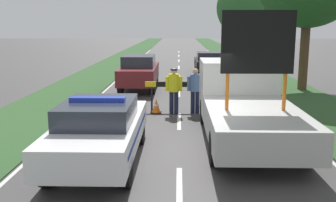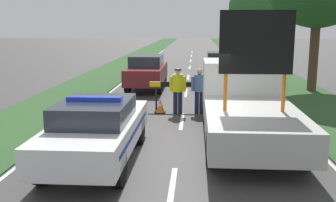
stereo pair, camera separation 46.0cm
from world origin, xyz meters
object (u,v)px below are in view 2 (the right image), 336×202
(queued_car_wagon_maroon, at_px, (147,71))
(roadside_tree_near_right, at_px, (256,7))
(traffic_cone_centre_front, at_px, (234,107))
(work_truck, at_px, (245,102))
(pedestrian_civilian, at_px, (199,87))
(police_car, at_px, (97,129))
(police_officer, at_px, (178,87))
(traffic_cone_near_truck, at_px, (107,115))
(traffic_cone_near_police, at_px, (160,106))
(road_barrier, at_px, (182,87))
(queued_car_sedan_black, at_px, (219,62))

(queued_car_wagon_maroon, distance_m, roadside_tree_near_right, 16.03)
(traffic_cone_centre_front, bearing_deg, roadside_tree_near_right, 79.78)
(work_truck, relative_size, pedestrian_civilian, 3.75)
(police_car, distance_m, roadside_tree_near_right, 25.65)
(police_car, height_order, pedestrian_civilian, pedestrian_civilian)
(police_officer, distance_m, traffic_cone_centre_front, 2.12)
(work_truck, relative_size, roadside_tree_near_right, 0.90)
(roadside_tree_near_right, bearing_deg, traffic_cone_centre_front, -100.22)
(police_car, height_order, roadside_tree_near_right, roadside_tree_near_right)
(pedestrian_civilian, relative_size, traffic_cone_near_truck, 3.17)
(traffic_cone_near_police, distance_m, queued_car_wagon_maroon, 5.51)
(road_barrier, distance_m, traffic_cone_centre_front, 2.05)
(work_truck, bearing_deg, traffic_cone_near_police, -49.96)
(pedestrian_civilian, xyz_separation_m, traffic_cone_near_truck, (-3.04, -1.49, -0.71))
(traffic_cone_centre_front, height_order, queued_car_sedan_black, queued_car_sedan_black)
(police_officer, xyz_separation_m, traffic_cone_near_police, (-0.64, 0.12, -0.73))
(police_officer, relative_size, roadside_tree_near_right, 0.24)
(pedestrian_civilian, distance_m, traffic_cone_near_police, 1.57)
(road_barrier, bearing_deg, police_officer, -94.79)
(roadside_tree_near_right, bearing_deg, police_car, -106.31)
(traffic_cone_near_truck, bearing_deg, work_truck, -18.02)
(police_officer, bearing_deg, work_truck, 124.48)
(police_car, bearing_deg, pedestrian_civilian, 59.00)
(traffic_cone_centre_front, relative_size, roadside_tree_near_right, 0.08)
(traffic_cone_near_truck, xyz_separation_m, queued_car_wagon_maroon, (0.49, 6.84, 0.62))
(traffic_cone_centre_front, bearing_deg, road_barrier, 161.85)
(traffic_cone_near_police, height_order, queued_car_wagon_maroon, queued_car_wagon_maroon)
(queued_car_sedan_black, bearing_deg, traffic_cone_centre_front, 89.18)
(road_barrier, relative_size, pedestrian_civilian, 1.50)
(traffic_cone_near_police, relative_size, traffic_cone_centre_front, 0.91)
(road_barrier, distance_m, traffic_cone_near_truck, 3.21)
(traffic_cone_centre_front, xyz_separation_m, traffic_cone_near_truck, (-4.28, -1.40, -0.02))
(traffic_cone_near_police, distance_m, roadside_tree_near_right, 20.57)
(road_barrier, distance_m, police_officer, 0.66)
(pedestrian_civilian, relative_size, traffic_cone_near_police, 3.19)
(traffic_cone_near_police, height_order, queued_car_sedan_black, queued_car_sedan_black)
(traffic_cone_centre_front, distance_m, queued_car_sedan_black, 12.35)
(traffic_cone_near_truck, height_order, queued_car_sedan_black, queued_car_sedan_black)
(police_car, distance_m, queued_car_wagon_maroon, 10.54)
(traffic_cone_centre_front, xyz_separation_m, roadside_tree_near_right, (3.47, 19.26, 4.24))
(traffic_cone_centre_front, relative_size, queued_car_sedan_black, 0.14)
(police_officer, height_order, traffic_cone_near_police, police_officer)
(police_car, distance_m, traffic_cone_near_truck, 3.79)
(work_truck, relative_size, queued_car_sedan_black, 1.49)
(road_barrier, distance_m, queued_car_wagon_maroon, 5.20)
(work_truck, xyz_separation_m, pedestrian_civilian, (-1.27, 2.90, -0.06))
(queued_car_wagon_maroon, height_order, roadside_tree_near_right, roadside_tree_near_right)
(work_truck, height_order, traffic_cone_near_truck, work_truck)
(queued_car_sedan_black, bearing_deg, queued_car_wagon_maroon, 60.19)
(police_car, relative_size, pedestrian_civilian, 2.91)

